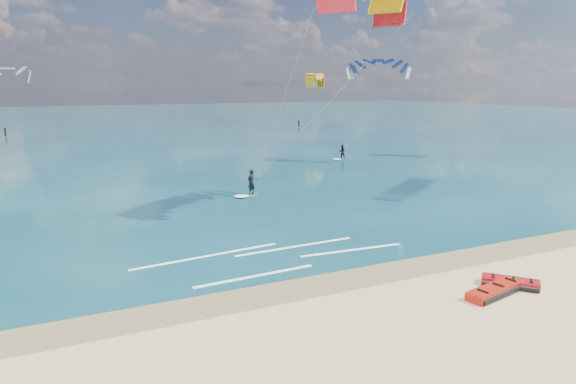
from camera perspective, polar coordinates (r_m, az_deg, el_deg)
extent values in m
plane|color=tan|center=(57.21, -14.20, 2.94)|extent=(320.00, 320.00, 0.00)
cube|color=brown|center=(23.06, 4.43, -10.00)|extent=(320.00, 2.40, 0.01)
cube|color=#0A3537|center=(120.32, -20.23, 7.14)|extent=(320.00, 200.00, 0.04)
cube|color=#A1C617|center=(40.33, -4.11, -0.29)|extent=(1.52, 1.15, 0.07)
imported|color=black|center=(40.12, -4.13, 1.12)|extent=(0.86, 0.77, 1.98)
cylinder|color=black|center=(39.89, -3.53, 1.48)|extent=(0.54, 0.34, 0.04)
cube|color=gold|center=(59.93, 5.99, 3.70)|extent=(1.34, 0.85, 0.06)
imported|color=black|center=(59.81, 6.00, 4.49)|extent=(0.92, 0.80, 1.63)
cylinder|color=black|center=(59.68, 6.38, 4.74)|extent=(0.50, 0.23, 0.04)
cube|color=white|center=(23.66, -3.63, -9.29)|extent=(5.91, 0.56, 0.01)
cube|color=white|center=(27.68, 0.83, -6.07)|extent=(6.96, 0.49, 0.01)
cube|color=white|center=(26.52, -8.95, -7.04)|extent=(7.91, 1.07, 0.01)
cube|color=white|center=(27.32, 7.12, -6.41)|extent=(5.83, 0.66, 0.01)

